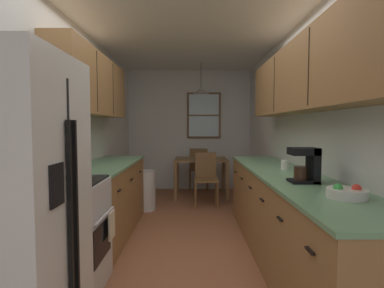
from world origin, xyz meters
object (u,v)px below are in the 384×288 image
(refrigerator, at_px, (12,210))
(dining_chair_near, at_px, (206,176))
(stove_range, at_px, (63,235))
(table_serving_bowl, at_px, (201,157))
(microwave_over_range, at_px, (45,90))
(dining_table, at_px, (201,165))
(dining_chair_far, at_px, (199,167))
(storage_canister, at_px, (81,166))
(trash_bin, at_px, (145,190))
(mug_by_coffeemaker, at_px, (285,165))
(coffee_maker, at_px, (307,164))
(fruit_bowl, at_px, (347,193))

(refrigerator, bearing_deg, dining_chair_near, 69.81)
(stove_range, bearing_deg, table_serving_bowl, 69.80)
(stove_range, xyz_separation_m, microwave_over_range, (-0.11, 0.00, 1.18))
(refrigerator, xyz_separation_m, dining_table, (1.20, 4.04, -0.26))
(stove_range, distance_m, dining_table, 3.53)
(dining_chair_far, bearing_deg, microwave_over_range, -108.70)
(stove_range, bearing_deg, microwave_over_range, 179.97)
(stove_range, bearing_deg, refrigerator, -87.87)
(dining_chair_far, relative_size, storage_canister, 5.66)
(trash_bin, relative_size, mug_by_coffeemaker, 5.44)
(storage_canister, bearing_deg, dining_table, 66.68)
(dining_chair_far, bearing_deg, stove_range, -107.19)
(refrigerator, distance_m, microwave_over_range, 1.07)
(refrigerator, height_order, dining_chair_near, refrigerator)
(table_serving_bowl, bearing_deg, storage_canister, -113.15)
(dining_table, distance_m, coffee_maker, 3.40)
(microwave_over_range, bearing_deg, dining_chair_far, 71.30)
(microwave_over_range, relative_size, fruit_bowl, 2.27)
(dining_chair_near, distance_m, dining_chair_far, 1.18)
(stove_range, relative_size, microwave_over_range, 1.95)
(dining_chair_near, relative_size, storage_canister, 5.66)
(refrigerator, xyz_separation_m, trash_bin, (0.27, 3.14, -0.56))
(mug_by_coffeemaker, bearing_deg, storage_canister, -170.81)
(stove_range, distance_m, trash_bin, 2.44)
(coffee_maker, bearing_deg, refrigerator, -159.08)
(dining_table, bearing_deg, storage_canister, -113.32)
(dining_chair_far, height_order, table_serving_bowl, dining_chair_far)
(stove_range, distance_m, microwave_over_range, 1.19)
(coffee_maker, bearing_deg, dining_table, 103.18)
(microwave_over_range, xyz_separation_m, fruit_bowl, (2.16, -0.51, -0.72))
(fruit_bowl, bearing_deg, mug_by_coffeemaker, 89.96)
(microwave_over_range, xyz_separation_m, dining_chair_far, (1.32, 3.90, -1.15))
(refrigerator, bearing_deg, microwave_over_range, 100.95)
(refrigerator, distance_m, dining_chair_near, 3.69)
(microwave_over_range, height_order, storage_canister, microwave_over_range)
(microwave_over_range, distance_m, dining_chair_far, 4.27)
(microwave_over_range, xyz_separation_m, dining_table, (1.34, 3.31, -1.02))
(trash_bin, bearing_deg, microwave_over_range, -99.58)
(microwave_over_range, xyz_separation_m, storage_canister, (0.11, 0.45, -0.67))
(dining_chair_near, relative_size, table_serving_bowl, 5.45)
(microwave_over_range, xyz_separation_m, coffee_maker, (2.11, 0.03, -0.60))
(refrigerator, bearing_deg, dining_table, 73.46)
(refrigerator, height_order, table_serving_bowl, refrigerator)
(refrigerator, height_order, dining_table, refrigerator)
(storage_canister, relative_size, mug_by_coffeemaker, 1.34)
(table_serving_bowl, bearing_deg, fruit_bowl, -77.96)
(stove_range, relative_size, dining_chair_near, 1.22)
(microwave_over_range, relative_size, dining_table, 0.57)
(dining_table, xyz_separation_m, trash_bin, (-0.93, -0.89, -0.30))
(stove_range, relative_size, dining_chair_far, 1.22)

